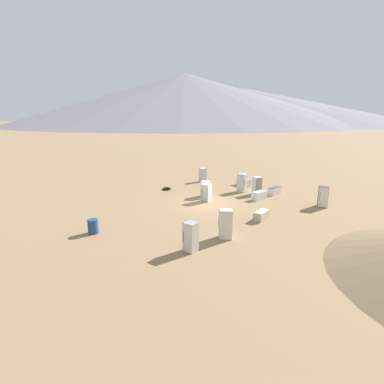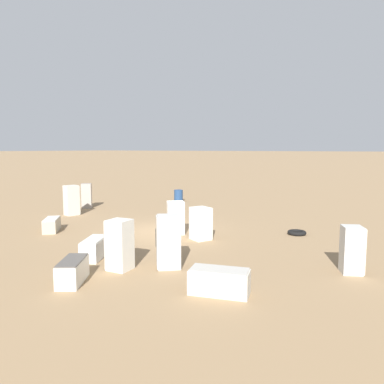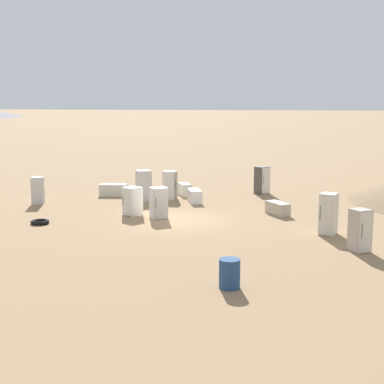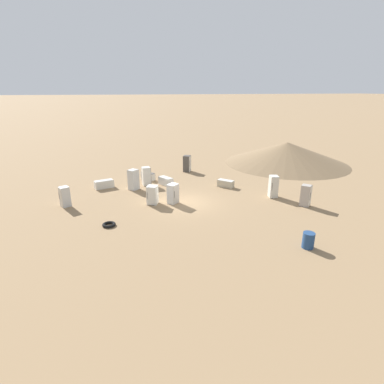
% 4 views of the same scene
% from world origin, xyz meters
% --- Properties ---
extents(ground_plane, '(1000.00, 1000.00, 0.00)m').
position_xyz_m(ground_plane, '(0.00, 0.00, 0.00)').
color(ground_plane, '#937551').
extents(mountain_ridge_0, '(321.39, 321.39, 35.23)m').
position_xyz_m(mountain_ridge_0, '(108.63, 280.19, 17.61)').
color(mountain_ridge_0, gray).
rests_on(mountain_ridge_0, ground_plane).
extents(mountain_ridge_1, '(293.56, 293.56, 43.51)m').
position_xyz_m(mountain_ridge_1, '(43.36, 248.26, 21.76)').
color(mountain_ridge_1, gray).
rests_on(mountain_ridge_1, ground_plane).
extents(discarded_fridge_0, '(1.02, 1.00, 1.43)m').
position_xyz_m(discarded_fridge_0, '(0.41, 2.56, 0.72)').
color(discarded_fridge_0, silver).
rests_on(discarded_fridge_0, ground_plane).
extents(discarded_fridge_1, '(0.93, 0.93, 1.63)m').
position_xyz_m(discarded_fridge_1, '(-3.18, -8.42, 0.82)').
color(discarded_fridge_1, '#A89E93').
rests_on(discarded_fridge_1, ground_plane).
extents(discarded_fridge_2, '(0.91, 0.80, 1.79)m').
position_xyz_m(discarded_fridge_2, '(-0.78, -7.10, 0.90)').
color(discarded_fridge_2, beige).
rests_on(discarded_fridge_2, ground_plane).
extents(discarded_fridge_3, '(1.11, 1.77, 0.71)m').
position_xyz_m(discarded_fridge_3, '(5.50, 6.11, 0.35)').
color(discarded_fridge_3, beige).
rests_on(discarded_fridge_3, ground_plane).
extents(discarded_fridge_4, '(1.50, 1.43, 0.64)m').
position_xyz_m(discarded_fridge_4, '(2.77, -4.41, 0.32)').
color(discarded_fridge_4, '#B2A88E').
rests_on(discarded_fridge_4, ground_plane).
extents(discarded_fridge_5, '(1.00, 0.99, 1.71)m').
position_xyz_m(discarded_fridge_5, '(8.96, -2.49, 0.85)').
color(discarded_fridge_5, '#4C4742').
rests_on(discarded_fridge_5, ground_plane).
extents(discarded_fridge_6, '(1.56, 1.31, 0.71)m').
position_xyz_m(discarded_fridge_6, '(7.01, 1.97, 0.35)').
color(discarded_fridge_6, beige).
rests_on(discarded_fridge_6, ground_plane).
extents(discarded_fridge_7, '(0.75, 0.81, 1.67)m').
position_xyz_m(discarded_fridge_7, '(5.36, 2.33, 0.84)').
color(discarded_fridge_7, silver).
rests_on(discarded_fridge_7, ground_plane).
extents(discarded_fridge_8, '(1.61, 1.24, 0.73)m').
position_xyz_m(discarded_fridge_8, '(4.86, 0.65, 0.36)').
color(discarded_fridge_8, white).
rests_on(discarded_fridge_8, ground_plane).
extents(discarded_fridge_9, '(0.86, 0.86, 1.53)m').
position_xyz_m(discarded_fridge_9, '(1.71, 8.93, 0.76)').
color(discarded_fridge_9, silver).
rests_on(discarded_fridge_9, ground_plane).
extents(discarded_fridge_10, '(0.98, 0.99, 1.54)m').
position_xyz_m(discarded_fridge_10, '(0.10, 1.02, 0.77)').
color(discarded_fridge_10, white).
rests_on(discarded_fridge_10, ground_plane).
extents(discarded_fridge_11, '(1.01, 1.03, 1.79)m').
position_xyz_m(discarded_fridge_11, '(4.35, 3.60, 0.89)').
color(discarded_fridge_11, silver).
rests_on(discarded_fridge_11, ground_plane).
extents(scrap_tire, '(0.86, 0.86, 0.18)m').
position_xyz_m(scrap_tire, '(-2.75, 5.90, 0.09)').
color(scrap_tire, black).
rests_on(scrap_tire, ground_plane).
extents(rusty_barrel, '(0.65, 0.65, 0.91)m').
position_xyz_m(rusty_barrel, '(-8.69, -4.67, 0.45)').
color(rusty_barrel, navy).
rests_on(rusty_barrel, ground_plane).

